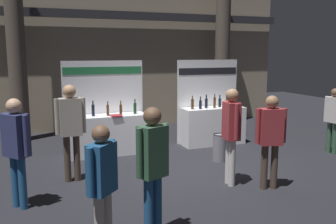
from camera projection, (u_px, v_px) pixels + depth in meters
ground_plane at (184, 170)px, 7.72m from camera, size 24.00×24.00×0.00m
hall_colonnade at (123, 28)px, 11.71m from camera, size 11.13×1.27×6.49m
exhibitor_booth_0 at (107, 131)px, 8.89m from camera, size 1.97×0.69×2.24m
exhibitor_booth_1 at (212, 122)px, 9.88m from camera, size 1.77×0.66×2.24m
trash_bin at (220, 147)px, 8.34m from camera, size 0.32×0.32×0.62m
visitor_1 at (71, 124)px, 6.90m from camera, size 0.57×0.25×1.85m
visitor_2 at (16, 143)px, 5.70m from camera, size 0.44×0.46×1.75m
visitor_3 at (334, 115)px, 8.87m from camera, size 0.27×0.55×1.59m
visitor_4 at (231, 128)px, 6.72m from camera, size 0.28×0.50×1.79m
visitor_5 at (271, 134)px, 6.52m from camera, size 0.55×0.33×1.70m
visitor_6 at (102, 180)px, 4.40m from camera, size 0.41×0.40×1.60m
visitor_7 at (153, 161)px, 4.75m from camera, size 0.49×0.36×1.76m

